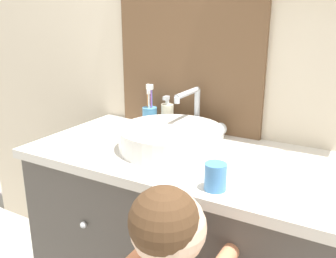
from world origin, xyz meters
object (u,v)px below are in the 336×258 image
at_px(sink_basin, 172,137).
at_px(toothbrush_holder, 150,116).
at_px(drinking_cup, 215,177).
at_px(soap_dispenser, 167,116).

relative_size(sink_basin, toothbrush_holder, 2.28).
distance_m(toothbrush_holder, drinking_cup, 0.67).
height_order(sink_basin, toothbrush_holder, sink_basin).
bearing_deg(toothbrush_holder, soap_dispenser, 7.95).
relative_size(toothbrush_holder, soap_dispenser, 1.29).
bearing_deg(soap_dispenser, sink_basin, -55.87).
height_order(sink_basin, drinking_cup, sink_basin).
bearing_deg(toothbrush_holder, drinking_cup, -40.47).
bearing_deg(sink_basin, soap_dispenser, 124.13).
bearing_deg(sink_basin, drinking_cup, -40.19).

